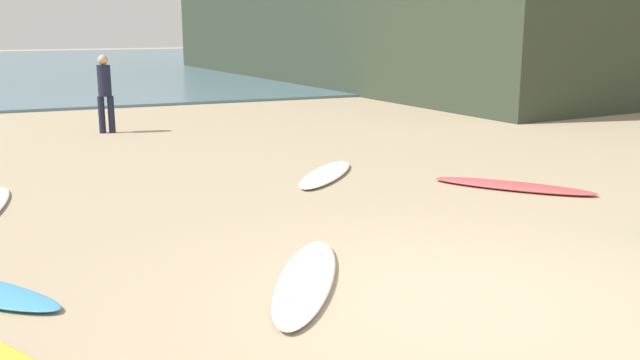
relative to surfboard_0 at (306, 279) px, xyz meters
The scene contains 6 objects.
ground_plane 1.41m from the surfboard_0, 41.22° to the right, with size 120.00×120.00×0.00m, color tan.
ocean_water 34.49m from the surfboard_0, 88.24° to the left, with size 120.00×40.00×0.08m, color slate.
surfboard_0 is the anchor object (origin of this frame).
surfboard_1 4.58m from the surfboard_0, 64.16° to the left, with size 0.53×2.12×0.08m, color white.
surfboard_2 4.78m from the surfboard_0, 29.04° to the left, with size 0.50×2.33×0.09m, color #DF4F54.
beachgoer_near 10.08m from the surfboard_0, 93.56° to the left, with size 0.34×0.32×1.68m.
Camera 1 is at (-3.35, -4.78, 2.39)m, focal length 39.40 mm.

